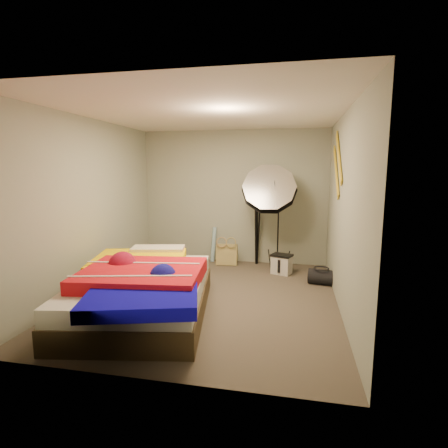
% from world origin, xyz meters
% --- Properties ---
extents(floor, '(4.00, 4.00, 0.00)m').
position_xyz_m(floor, '(0.00, 0.00, 0.00)').
color(floor, brown).
rests_on(floor, ground).
extents(ceiling, '(4.00, 4.00, 0.00)m').
position_xyz_m(ceiling, '(0.00, 0.00, 2.50)').
color(ceiling, silver).
rests_on(ceiling, wall_back).
extents(wall_back, '(3.50, 0.00, 3.50)m').
position_xyz_m(wall_back, '(0.00, 2.00, 1.25)').
color(wall_back, gray).
rests_on(wall_back, floor).
extents(wall_front, '(3.50, 0.00, 3.50)m').
position_xyz_m(wall_front, '(0.00, -2.00, 1.25)').
color(wall_front, gray).
rests_on(wall_front, floor).
extents(wall_left, '(0.00, 4.00, 4.00)m').
position_xyz_m(wall_left, '(-1.75, 0.00, 1.25)').
color(wall_left, gray).
rests_on(wall_left, floor).
extents(wall_right, '(0.00, 4.00, 4.00)m').
position_xyz_m(wall_right, '(1.75, 0.00, 1.25)').
color(wall_right, gray).
rests_on(wall_right, floor).
extents(tote_bag, '(0.40, 0.19, 0.40)m').
position_xyz_m(tote_bag, '(-0.07, 1.69, 0.20)').
color(tote_bag, tan).
rests_on(tote_bag, floor).
extents(wrapping_roll, '(0.12, 0.20, 0.67)m').
position_xyz_m(wrapping_roll, '(-0.37, 1.90, 0.33)').
color(wrapping_roll, '#4995B7').
rests_on(wrapping_roll, floor).
extents(camera_case, '(0.37, 0.32, 0.31)m').
position_xyz_m(camera_case, '(0.96, 1.33, 0.16)').
color(camera_case, beige).
rests_on(camera_case, floor).
extents(duffel_bag, '(0.42, 0.30, 0.24)m').
position_xyz_m(duffel_bag, '(1.59, 0.88, 0.12)').
color(duffel_bag, black).
rests_on(duffel_bag, floor).
extents(wall_stripe_upper, '(0.02, 0.91, 0.78)m').
position_xyz_m(wall_stripe_upper, '(1.73, 0.60, 1.95)').
color(wall_stripe_upper, gold).
rests_on(wall_stripe_upper, wall_right).
extents(wall_stripe_lower, '(0.02, 0.91, 0.78)m').
position_xyz_m(wall_stripe_lower, '(1.73, 0.85, 1.75)').
color(wall_stripe_lower, gold).
rests_on(wall_stripe_lower, wall_right).
extents(bed, '(1.94, 2.53, 0.64)m').
position_xyz_m(bed, '(-0.65, -0.72, 0.32)').
color(bed, '#473722').
rests_on(bed, floor).
extents(photo_umbrella, '(1.14, 0.83, 1.97)m').
position_xyz_m(photo_umbrella, '(0.72, 1.43, 1.42)').
color(photo_umbrella, black).
rests_on(photo_umbrella, floor).
extents(camera_tripod, '(0.08, 0.08, 1.13)m').
position_xyz_m(camera_tripod, '(0.47, 1.88, 0.65)').
color(camera_tripod, black).
rests_on(camera_tripod, floor).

